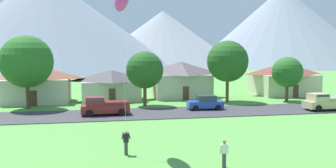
% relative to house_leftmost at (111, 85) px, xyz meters
% --- Properties ---
extents(road_strip, '(160.00, 7.49, 0.08)m').
position_rel_house_leftmost_xyz_m(road_strip, '(2.29, -12.31, -2.22)').
color(road_strip, '#38383D').
rests_on(road_strip, ground).
extents(mountain_east_ridge, '(109.39, 109.39, 38.51)m').
position_rel_house_leftmost_xyz_m(mountain_east_ridge, '(-22.48, 104.13, 17.00)').
color(mountain_east_ridge, gray).
rests_on(mountain_east_ridge, ground).
extents(mountain_west_ridge, '(73.91, 73.91, 26.51)m').
position_rel_house_leftmost_xyz_m(mountain_west_ridge, '(28.25, 115.65, 11.00)').
color(mountain_west_ridge, '#8E939E').
rests_on(mountain_west_ridge, ground).
extents(mountain_central_ridge, '(111.01, 111.01, 27.41)m').
position_rel_house_leftmost_xyz_m(mountain_central_ridge, '(-24.41, 136.16, 11.45)').
color(mountain_central_ridge, '#8E939E').
rests_on(mountain_central_ridge, ground).
extents(mountain_far_west_ridge, '(88.43, 88.43, 38.77)m').
position_rel_house_leftmost_xyz_m(mountain_far_west_ridge, '(86.90, 110.50, 17.13)').
color(mountain_far_west_ridge, gray).
rests_on(mountain_far_west_ridge, ground).
extents(house_leftmost, '(8.72, 6.63, 4.36)m').
position_rel_house_leftmost_xyz_m(house_leftmost, '(0.00, 0.00, 0.00)').
color(house_leftmost, beige).
rests_on(house_leftmost, ground).
extents(house_left_center, '(9.19, 6.91, 5.10)m').
position_rel_house_leftmost_xyz_m(house_left_center, '(-10.06, -0.59, 0.38)').
color(house_left_center, beige).
rests_on(house_left_center, ground).
extents(house_right_center, '(9.06, 7.14, 5.51)m').
position_rel_house_leftmost_xyz_m(house_right_center, '(10.56, 1.20, 0.59)').
color(house_right_center, beige).
rests_on(house_right_center, ground).
extents(house_rightmost, '(9.75, 8.38, 5.18)m').
position_rel_house_leftmost_xyz_m(house_rightmost, '(27.82, 1.58, 0.43)').
color(house_rightmost, beige).
rests_on(house_rightmost, ground).
extents(tree_near_left, '(6.37, 6.37, 8.98)m').
position_rel_house_leftmost_xyz_m(tree_near_left, '(-10.29, -5.96, 3.52)').
color(tree_near_left, '#4C3823').
rests_on(tree_near_left, ground).
extents(tree_left_of_center, '(4.29, 4.29, 6.28)m').
position_rel_house_leftmost_xyz_m(tree_left_of_center, '(24.29, -5.85, 1.86)').
color(tree_left_of_center, brown).
rests_on(tree_left_of_center, ground).
extents(tree_center, '(5.76, 5.76, 8.54)m').
position_rel_house_leftmost_xyz_m(tree_center, '(15.88, -4.63, 3.39)').
color(tree_center, brown).
rests_on(tree_center, ground).
extents(tree_right_of_center, '(4.79, 4.79, 7.05)m').
position_rel_house_leftmost_xyz_m(tree_right_of_center, '(4.06, -6.38, 2.38)').
color(tree_right_of_center, brown).
rests_on(tree_right_of_center, ground).
extents(parked_car_blue_mid_west, '(4.27, 2.21, 1.68)m').
position_rel_house_leftmost_xyz_m(parked_car_blue_mid_west, '(10.78, -10.95, -1.39)').
color(parked_car_blue_mid_west, '#2847A8').
rests_on(parked_car_blue_mid_west, road_strip).
extents(pickup_truck_maroon_west_side, '(5.25, 2.44, 1.99)m').
position_rel_house_leftmost_xyz_m(pickup_truck_maroon_west_side, '(-1.22, -12.49, -1.20)').
color(pickup_truck_maroon_west_side, maroon).
rests_on(pickup_truck_maroon_west_side, road_strip).
extents(pickup_truck_sand_east_side, '(5.26, 2.46, 1.99)m').
position_rel_house_leftmost_xyz_m(pickup_truck_sand_east_side, '(24.55, -14.13, -1.20)').
color(pickup_truck_sand_east_side, '#C6B284').
rests_on(pickup_truck_sand_east_side, road_strip).
extents(kite_flyer_with_kite, '(1.47, 3.07, 11.49)m').
position_rel_house_leftmost_xyz_m(kite_flyer_with_kite, '(-0.09, -26.62, 8.12)').
color(kite_flyer_with_kite, '#3D3D42').
rests_on(kite_flyer_with_kite, ground).
extents(watcher_person, '(0.56, 0.24, 1.68)m').
position_rel_house_leftmost_xyz_m(watcher_person, '(5.61, -31.70, -1.38)').
color(watcher_person, '#3D3D42').
rests_on(watcher_person, ground).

